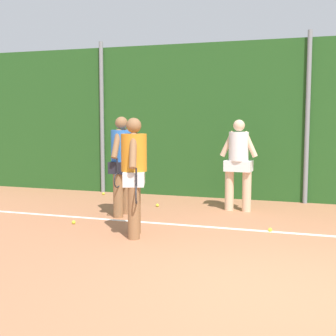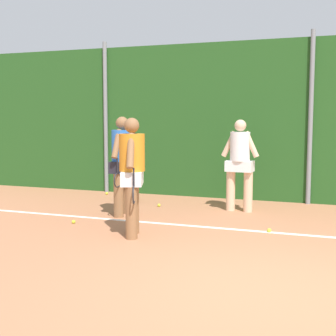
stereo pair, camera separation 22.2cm
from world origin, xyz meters
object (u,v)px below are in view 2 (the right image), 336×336
object	(u,v)px
tennis_ball_3	(74,222)
player_backcourt_far	(240,160)
player_midcourt	(122,160)
tennis_ball_0	(269,230)
ball_hopper	(129,189)
tennis_ball_2	(159,205)
player_foreground_near	(132,170)
tennis_ball_5	(107,193)

from	to	relation	value
tennis_ball_3	player_backcourt_far	bearing A→B (deg)	39.64
player_midcourt	tennis_ball_0	xyz separation A→B (m)	(2.82, -0.42, -1.02)
tennis_ball_3	ball_hopper	bearing A→B (deg)	88.30
tennis_ball_2	tennis_ball_3	size ratio (longest dim) A/B	1.00
player_foreground_near	tennis_ball_0	distance (m)	2.44
player_backcourt_far	tennis_ball_0	distance (m)	2.02
player_foreground_near	player_backcourt_far	world-z (taller)	player_foreground_near
player_foreground_near	tennis_ball_5	world-z (taller)	player_foreground_near
tennis_ball_0	tennis_ball_5	bearing A→B (deg)	149.71
tennis_ball_3	player_foreground_near	bearing A→B (deg)	-17.93
player_backcourt_far	tennis_ball_2	distance (m)	1.94
tennis_ball_0	tennis_ball_2	world-z (taller)	same
player_foreground_near	player_backcourt_far	xyz separation A→B (m)	(1.19, 2.52, -0.02)
tennis_ball_0	tennis_ball_5	world-z (taller)	same
player_foreground_near	tennis_ball_2	xyz separation A→B (m)	(-0.47, 2.41, -1.01)
ball_hopper	tennis_ball_5	size ratio (longest dim) A/B	7.78
player_midcourt	player_backcourt_far	distance (m)	2.32
player_foreground_near	player_midcourt	xyz separation A→B (m)	(-0.82, 1.37, 0.01)
tennis_ball_3	tennis_ball_5	world-z (taller)	same
player_foreground_near	tennis_ball_3	distance (m)	1.73
player_foreground_near	ball_hopper	distance (m)	3.02
player_midcourt	ball_hopper	world-z (taller)	player_midcourt
tennis_ball_2	tennis_ball_3	xyz separation A→B (m)	(-0.86, -1.98, 0.00)
player_foreground_near	ball_hopper	bearing A→B (deg)	-173.50
player_backcourt_far	tennis_ball_0	world-z (taller)	player_backcourt_far
ball_hopper	tennis_ball_5	bearing A→B (deg)	140.71
player_midcourt	tennis_ball_0	size ratio (longest dim) A/B	28.47
tennis_ball_0	tennis_ball_3	world-z (taller)	same
tennis_ball_2	tennis_ball_5	bearing A→B (deg)	149.86
tennis_ball_0	tennis_ball_2	xyz separation A→B (m)	(-2.48, 1.45, 0.00)
tennis_ball_2	player_midcourt	bearing A→B (deg)	-108.25
tennis_ball_3	tennis_ball_5	bearing A→B (deg)	106.52
ball_hopper	tennis_ball_2	world-z (taller)	ball_hopper
player_backcourt_far	ball_hopper	xyz separation A→B (m)	(-2.46, 0.12, -0.73)
player_foreground_near	tennis_ball_3	size ratio (longest dim) A/B	28.16
player_midcourt	ball_hopper	bearing A→B (deg)	-159.92
player_foreground_near	tennis_ball_0	bearing A→B (deg)	96.41
ball_hopper	tennis_ball_3	size ratio (longest dim) A/B	7.78
player_midcourt	tennis_ball_3	distance (m)	1.48
player_backcourt_far	tennis_ball_2	size ratio (longest dim) A/B	27.59
player_foreground_near	ball_hopper	size ratio (longest dim) A/B	3.62
player_backcourt_far	tennis_ball_0	size ratio (longest dim) A/B	27.59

